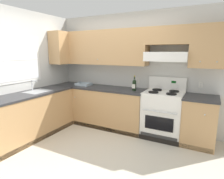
% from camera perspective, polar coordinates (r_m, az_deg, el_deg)
% --- Properties ---
extents(ground_plane, '(7.04, 7.04, 0.00)m').
position_cam_1_polar(ground_plane, '(3.50, -9.18, -18.00)').
color(ground_plane, beige).
extents(wall_back, '(4.68, 0.57, 2.55)m').
position_cam_1_polar(wall_back, '(4.22, 7.26, 8.14)').
color(wall_back, silver).
rests_on(wall_back, ground_plane).
extents(wall_left, '(0.47, 4.00, 2.55)m').
position_cam_1_polar(wall_left, '(4.37, -24.95, 5.51)').
color(wall_left, silver).
rests_on(wall_left, ground_plane).
extents(counter_back_run, '(3.60, 0.65, 0.91)m').
position_cam_1_polar(counter_back_run, '(4.28, 1.02, -5.73)').
color(counter_back_run, tan).
rests_on(counter_back_run, ground_plane).
extents(counter_left_run, '(0.63, 1.91, 1.13)m').
position_cam_1_polar(counter_left_run, '(4.13, -23.46, -7.19)').
color(counter_left_run, tan).
rests_on(counter_left_run, ground_plane).
extents(stove, '(0.76, 0.62, 1.20)m').
position_cam_1_polar(stove, '(3.95, 15.07, -7.19)').
color(stove, white).
rests_on(stove, ground_plane).
extents(wine_bottle, '(0.08, 0.08, 0.32)m').
position_cam_1_polar(wine_bottle, '(3.95, 6.77, 1.48)').
color(wine_bottle, black).
rests_on(wine_bottle, counter_back_run).
extents(bowl, '(0.36, 0.25, 0.06)m').
position_cam_1_polar(bowl, '(4.62, -8.57, 1.50)').
color(bowl, '#9EADB7').
rests_on(bowl, counter_back_run).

